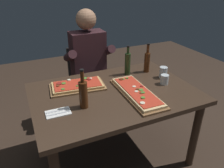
# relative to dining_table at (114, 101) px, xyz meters

# --- Properties ---
(ground_plane) EXTENTS (6.40, 6.40, 0.00)m
(ground_plane) POSITION_rel_dining_table_xyz_m (0.00, 0.00, -0.64)
(ground_plane) COLOR #38281E
(dining_table) EXTENTS (1.40, 0.96, 0.74)m
(dining_table) POSITION_rel_dining_table_xyz_m (0.00, 0.00, 0.00)
(dining_table) COLOR #3D2B1E
(dining_table) RESTS_ON ground_plane
(pizza_rectangular_front) EXTENTS (0.51, 0.31, 0.05)m
(pizza_rectangular_front) POSITION_rel_dining_table_xyz_m (-0.27, 0.20, 0.12)
(pizza_rectangular_front) COLOR olive
(pizza_rectangular_front) RESTS_ON dining_table
(pizza_rectangular_left) EXTENTS (0.25, 0.64, 0.05)m
(pizza_rectangular_left) POSITION_rel_dining_table_xyz_m (0.15, -0.12, 0.12)
(pizza_rectangular_left) COLOR brown
(pizza_rectangular_left) RESTS_ON dining_table
(wine_bottle_dark) EXTENTS (0.07, 0.07, 0.31)m
(wine_bottle_dark) POSITION_rel_dining_table_xyz_m (-0.31, -0.13, 0.21)
(wine_bottle_dark) COLOR #47230F
(wine_bottle_dark) RESTS_ON dining_table
(oil_bottle_amber) EXTENTS (0.06, 0.06, 0.30)m
(oil_bottle_amber) POSITION_rel_dining_table_xyz_m (0.27, 0.28, 0.21)
(oil_bottle_amber) COLOR #233819
(oil_bottle_amber) RESTS_ON dining_table
(vinegar_bottle_green) EXTENTS (0.06, 0.06, 0.30)m
(vinegar_bottle_green) POSITION_rel_dining_table_xyz_m (0.49, 0.25, 0.21)
(vinegar_bottle_green) COLOR #47230F
(vinegar_bottle_green) RESTS_ON dining_table
(tumbler_near_camera) EXTENTS (0.08, 0.08, 0.11)m
(tumbler_near_camera) POSITION_rel_dining_table_xyz_m (0.56, 0.07, 0.15)
(tumbler_near_camera) COLOR silver
(tumbler_near_camera) RESTS_ON dining_table
(tumbler_far_side) EXTENTS (0.07, 0.07, 0.09)m
(tumbler_far_side) POSITION_rel_dining_table_xyz_m (0.48, -0.06, 0.14)
(tumbler_far_side) COLOR silver
(tumbler_far_side) RESTS_ON dining_table
(napkin_cutlery_set) EXTENTS (0.18, 0.11, 0.01)m
(napkin_cutlery_set) POSITION_rel_dining_table_xyz_m (-0.51, -0.13, 0.10)
(napkin_cutlery_set) COLOR white
(napkin_cutlery_set) RESTS_ON dining_table
(diner_chair) EXTENTS (0.44, 0.44, 0.87)m
(diner_chair) POSITION_rel_dining_table_xyz_m (0.03, 0.86, -0.16)
(diner_chair) COLOR black
(diner_chair) RESTS_ON ground_plane
(seated_diner) EXTENTS (0.53, 0.41, 1.33)m
(seated_diner) POSITION_rel_dining_table_xyz_m (0.03, 0.74, 0.10)
(seated_diner) COLOR #23232D
(seated_diner) RESTS_ON ground_plane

